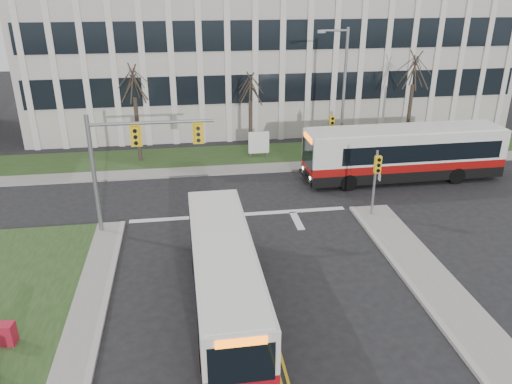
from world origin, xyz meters
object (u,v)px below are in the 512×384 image
(bus_main, at_px, (224,277))
(streetlight, at_px, (342,89))
(newspaper_box_red, at_px, (8,335))
(directory_sign, at_px, (259,143))
(bus_cross, at_px, (403,155))

(bus_main, bearing_deg, streetlight, 59.03)
(bus_main, xyz_separation_m, newspaper_box_red, (-7.79, -1.18, -0.94))
(streetlight, bearing_deg, directory_sign, 166.77)
(streetlight, height_order, bus_main, streetlight)
(bus_cross, bearing_deg, streetlight, -145.00)
(bus_main, xyz_separation_m, bus_cross, (12.61, 12.16, 0.28))
(bus_cross, bearing_deg, newspaper_box_red, -57.65)
(streetlight, height_order, newspaper_box_red, streetlight)
(directory_sign, xyz_separation_m, bus_cross, (8.56, -5.49, 0.52))
(bus_main, distance_m, newspaper_box_red, 7.93)
(bus_cross, height_order, newspaper_box_red, bus_cross)
(newspaper_box_red, bearing_deg, directory_sign, 66.50)
(directory_sign, distance_m, bus_cross, 10.18)
(bus_main, relative_size, newspaper_box_red, 11.16)
(directory_sign, bearing_deg, streetlight, -13.23)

